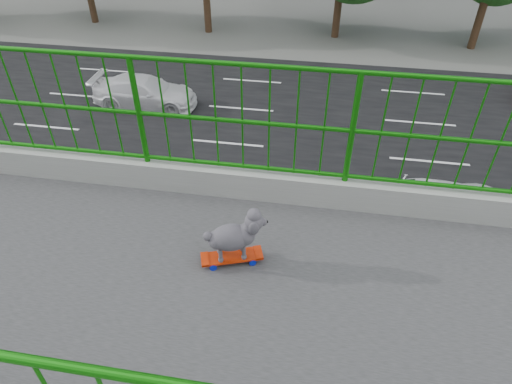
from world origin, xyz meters
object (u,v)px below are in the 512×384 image
object	(u,v)px
poodle	(234,235)
car_3	(145,92)
skateboard	(232,257)
car_0	(99,246)
car_6	(419,208)

from	to	relation	value
poodle	car_3	distance (m)	18.14
skateboard	car_3	world-z (taller)	skateboard
skateboard	poodle	world-z (taller)	poodle
car_0	car_3	world-z (taller)	car_0
car_3	car_6	world-z (taller)	car_6
poodle	car_6	world-z (taller)	poodle
car_0	car_6	size ratio (longest dim) A/B	0.78
skateboard	car_0	size ratio (longest dim) A/B	0.13
car_0	car_6	xyz separation A→B (m)	(-3.20, 9.21, 0.03)
poodle	car_0	bearing A→B (deg)	-155.31
skateboard	car_0	xyz separation A→B (m)	(-5.55, -5.26, -6.34)
skateboard	poodle	distance (m)	0.26
skateboard	car_6	distance (m)	11.48
poodle	car_0	size ratio (longest dim) A/B	0.12
car_3	car_0	bearing A→B (deg)	-167.13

